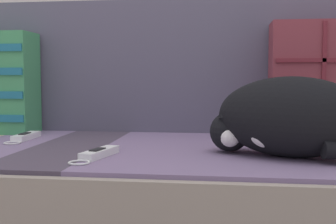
{
  "coord_description": "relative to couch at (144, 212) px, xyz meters",
  "views": [
    {
      "loc": [
        0.23,
        -1.05,
        0.58
      ],
      "look_at": [
        0.08,
        0.06,
        0.5
      ],
      "focal_mm": 45.0,
      "sensor_mm": 36.0,
      "label": 1
    }
  ],
  "objects": [
    {
      "name": "game_remote_near",
      "position": [
        -0.38,
        0.04,
        0.21
      ],
      "size": [
        0.05,
        0.19,
        0.02
      ],
      "color": "white",
      "rests_on": "couch"
    },
    {
      "name": "sleeping_cat",
      "position": [
        0.38,
        -0.15,
        0.29
      ],
      "size": [
        0.42,
        0.29,
        0.19
      ],
      "color": "black",
      "rests_on": "couch"
    },
    {
      "name": "couch",
      "position": [
        0.0,
        0.0,
        0.0
      ],
      "size": [
        1.91,
        0.82,
        0.4
      ],
      "color": "gray",
      "rests_on": "ground_plane"
    },
    {
      "name": "sofa_backrest",
      "position": [
        -0.0,
        0.34,
        0.43
      ],
      "size": [
        1.87,
        0.14,
        0.46
      ],
      "color": "#514C60",
      "rests_on": "couch"
    },
    {
      "name": "game_remote_far",
      "position": [
        -0.07,
        -0.22,
        0.21
      ],
      "size": [
        0.08,
        0.19,
        0.02
      ],
      "color": "white",
      "rests_on": "couch"
    }
  ]
}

